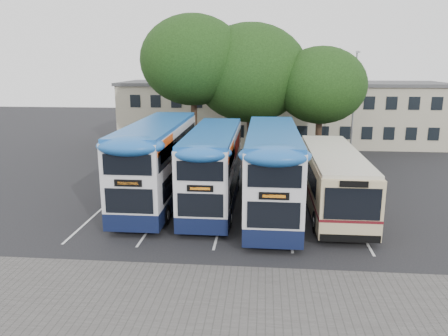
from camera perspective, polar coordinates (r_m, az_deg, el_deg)
ground at (r=20.18m, az=9.58°, el=-10.37°), size 120.00×120.00×0.00m
paving_strip at (r=15.68m, az=3.29°, el=-17.69°), size 40.00×6.00×0.01m
bay_lines at (r=24.86m, az=0.05°, el=-5.47°), size 14.12×11.00×0.01m
depot_building at (r=45.68m, az=7.30°, el=7.28°), size 32.40×8.40×6.20m
lamp_post at (r=39.23m, az=16.62°, el=8.62°), size 0.25×1.05×9.06m
tree_left at (r=35.67m, az=-4.04°, el=13.85°), size 8.37×8.37×11.86m
tree_mid at (r=36.49m, az=3.46°, el=12.27°), size 9.41×9.41×11.28m
tree_right at (r=35.40m, az=12.54°, el=10.48°), size 7.05×7.05×9.39m
bus_dd_left at (r=25.89m, az=-8.63°, el=1.17°), size 2.77×11.40×4.75m
bus_dd_mid at (r=25.03m, az=-1.36°, el=0.49°), size 2.59×10.67×4.45m
bus_dd_right at (r=23.86m, az=6.27°, el=0.07°), size 2.72×11.23×4.68m
bus_single at (r=25.37m, az=14.02°, el=-1.05°), size 2.85×11.17×3.33m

